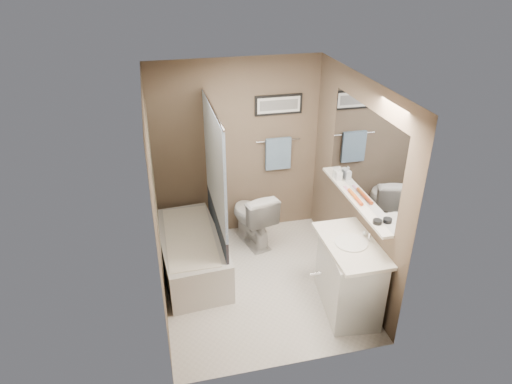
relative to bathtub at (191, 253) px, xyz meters
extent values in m
plane|color=silver|center=(0.75, -0.43, -0.25)|extent=(2.50, 2.50, 0.00)
cube|color=white|center=(0.75, -0.43, 2.13)|extent=(2.20, 2.50, 0.04)
cube|color=brown|center=(0.75, 0.80, 0.95)|extent=(2.20, 0.04, 2.40)
cube|color=brown|center=(0.75, -1.66, 0.95)|extent=(2.20, 0.04, 2.40)
cube|color=brown|center=(-0.33, -0.43, 0.95)|extent=(0.04, 2.50, 2.40)
cube|color=brown|center=(1.83, -0.43, 0.95)|extent=(0.04, 2.50, 2.40)
cube|color=#B5AA89|center=(-0.34, 0.07, 0.75)|extent=(0.02, 1.55, 2.00)
cylinder|color=silver|center=(0.35, 0.07, 1.80)|extent=(0.02, 1.55, 0.02)
cube|color=white|center=(0.35, 0.07, 1.15)|extent=(0.03, 1.45, 1.28)
cube|color=#243144|center=(0.35, 0.07, 0.33)|extent=(0.03, 1.45, 0.36)
cube|color=silver|center=(1.84, -0.58, 1.37)|extent=(0.02, 1.60, 1.00)
cube|color=silver|center=(1.79, -0.58, 0.85)|extent=(0.12, 1.60, 0.03)
cylinder|color=silver|center=(1.30, 0.79, 1.05)|extent=(0.60, 0.02, 0.02)
cube|color=#92B7D4|center=(1.30, 0.77, 0.87)|extent=(0.34, 0.05, 0.44)
cube|color=black|center=(1.30, 0.80, 1.53)|extent=(0.62, 0.02, 0.26)
cube|color=white|center=(1.30, 0.79, 1.53)|extent=(0.56, 0.00, 0.20)
cube|color=#595959|center=(1.30, 0.79, 1.53)|extent=(0.50, 0.00, 0.13)
cube|color=silver|center=(1.30, -1.67, 0.75)|extent=(0.80, 0.02, 2.00)
cylinder|color=silver|center=(0.97, -1.62, 0.75)|extent=(0.10, 0.02, 0.02)
cube|color=silver|center=(0.00, 0.00, 0.00)|extent=(0.82, 1.55, 0.50)
cube|color=white|center=(0.00, 0.00, 0.25)|extent=(0.56, 1.36, 0.02)
imported|color=silver|center=(0.87, 0.45, 0.14)|extent=(0.61, 0.85, 0.78)
cube|color=silver|center=(1.60, -1.04, 0.15)|extent=(0.61, 0.95, 0.80)
cube|color=silver|center=(1.59, -1.04, 0.57)|extent=(0.54, 0.96, 0.04)
cylinder|color=white|center=(1.58, -1.04, 0.60)|extent=(0.34, 0.34, 0.01)
cylinder|color=silver|center=(1.78, -1.04, 0.64)|extent=(0.02, 0.02, 0.10)
sphere|color=white|center=(1.78, -0.94, 0.62)|extent=(0.05, 0.05, 0.05)
cylinder|color=black|center=(1.79, -1.14, 0.89)|extent=(0.09, 0.09, 0.04)
cylinder|color=#CC4A1C|center=(1.79, -0.68, 0.89)|extent=(0.05, 0.22, 0.04)
cylinder|color=#CA5B1C|center=(1.79, -0.55, 0.89)|extent=(0.04, 0.22, 0.04)
cube|color=pink|center=(1.79, -0.39, 0.87)|extent=(0.03, 0.16, 0.01)
cylinder|color=silver|center=(1.79, -0.06, 0.92)|extent=(0.08, 0.08, 0.10)
imported|color=#999999|center=(1.79, -0.14, 0.94)|extent=(0.08, 0.08, 0.16)
camera|label=1|loc=(-0.27, -4.61, 3.27)|focal=32.00mm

